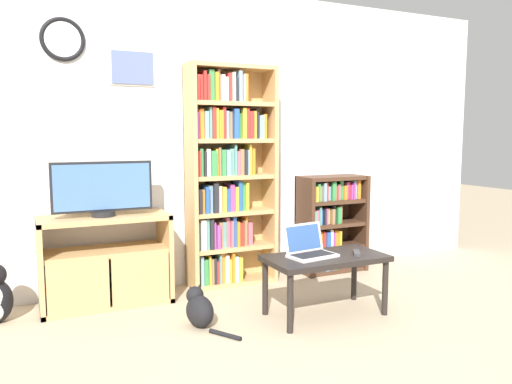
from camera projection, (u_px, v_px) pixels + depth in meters
ground_plane at (323, 344)px, 3.19m from camera, size 18.00×18.00×0.00m
wall_back at (226, 138)px, 4.52m from camera, size 5.80×0.09×2.60m
tv_stand at (106, 261)px, 3.90m from camera, size 0.98×0.44×0.71m
television at (103, 189)px, 3.82m from camera, size 0.75×0.18×0.42m
bookshelf_tall at (226, 176)px, 4.38m from camera, size 0.78×0.29×1.93m
bookshelf_short at (328, 224)px, 4.87m from camera, size 0.66×0.32×0.94m
coffee_table at (325, 263)px, 3.67m from camera, size 0.89×0.47×0.45m
laptop at (309, 248)px, 3.65m from camera, size 0.37×0.30×0.23m
remote_near_laptop at (357, 253)px, 3.70m from camera, size 0.12×0.16×0.02m
cat at (199, 309)px, 3.48m from camera, size 0.28×0.49×0.28m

